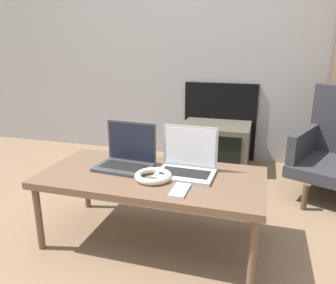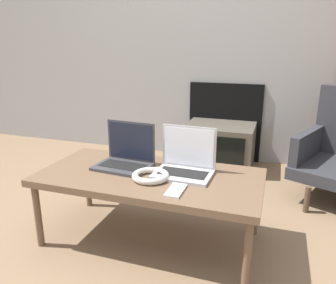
# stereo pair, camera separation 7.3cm
# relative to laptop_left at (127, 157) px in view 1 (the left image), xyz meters

# --- Properties ---
(ground_plane) EXTENTS (14.00, 14.00, 0.00)m
(ground_plane) POSITION_rel_laptop_left_xyz_m (0.17, -0.41, -0.44)
(ground_plane) COLOR #7A6047
(wall_back) EXTENTS (7.00, 0.08, 2.60)m
(wall_back) POSITION_rel_laptop_left_xyz_m (0.17, 1.44, 0.84)
(wall_back) COLOR #999999
(wall_back) RESTS_ON ground_plane
(table) EXTENTS (1.15, 0.56, 0.39)m
(table) POSITION_rel_laptop_left_xyz_m (0.17, -0.07, -0.09)
(table) COLOR brown
(table) RESTS_ON ground_plane
(laptop_left) EXTENTS (0.31, 0.23, 0.24)m
(laptop_left) POSITION_rel_laptop_left_xyz_m (0.00, 0.00, 0.00)
(laptop_left) COLOR #38383D
(laptop_left) RESTS_ON table
(laptop_right) EXTENTS (0.30, 0.22, 0.24)m
(laptop_right) POSITION_rel_laptop_left_xyz_m (0.34, 0.00, 0.00)
(laptop_right) COLOR #B2B2B7
(laptop_right) RESTS_ON table
(headphones) EXTENTS (0.19, 0.19, 0.03)m
(headphones) POSITION_rel_laptop_left_xyz_m (0.20, -0.13, -0.04)
(headphones) COLOR beige
(headphones) RESTS_ON table
(phone) EXTENTS (0.07, 0.15, 0.01)m
(phone) POSITION_rel_laptop_left_xyz_m (0.36, -0.23, -0.05)
(phone) COLOR silver
(phone) RESTS_ON table
(tv) EXTENTS (0.58, 0.45, 0.38)m
(tv) POSITION_rel_laptop_left_xyz_m (0.32, 1.17, -0.26)
(tv) COLOR #4C473D
(tv) RESTS_ON ground_plane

